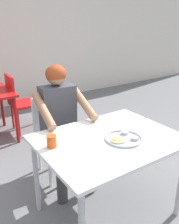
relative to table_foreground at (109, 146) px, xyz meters
name	(u,v)px	position (x,y,z in m)	size (l,w,h in m)	color
ground_plane	(110,210)	(0.05, 0.01, -0.70)	(12.00, 12.00, 0.05)	slate
table_foreground	(109,146)	(0.00, 0.00, 0.00)	(1.12, 0.86, 0.75)	white
thali_tray	(123,138)	(0.08, -0.08, 0.09)	(0.30, 0.30, 0.03)	#B7BABF
drinking_cup	(52,141)	(-0.44, 0.13, 0.13)	(0.07, 0.07, 0.09)	#D84C19
chair_foreground	(54,130)	(-0.08, 0.86, -0.17)	(0.44, 0.46, 0.86)	silver
diner_foreground	(61,117)	(-0.09, 0.64, 0.07)	(0.52, 0.58, 1.24)	#373737
chair_red_right	(19,100)	(-0.06, 2.09, -0.16)	(0.43, 0.43, 0.89)	red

